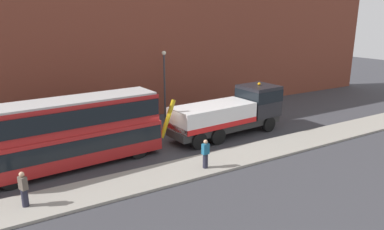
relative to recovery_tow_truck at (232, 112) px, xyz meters
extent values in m
plane|color=#38383D|center=(-5.61, 0.28, -1.76)|extent=(120.00, 120.00, 0.00)
cube|color=gray|center=(-5.61, -3.92, -1.68)|extent=(60.00, 2.80, 0.15)
cube|color=brown|center=(-5.61, 8.35, 6.24)|extent=(60.00, 1.20, 16.00)
cube|color=#2D2D2D|center=(-0.48, -0.04, -0.90)|extent=(9.14, 2.87, 0.55)
cube|color=black|center=(2.71, 0.20, 0.52)|extent=(2.78, 2.78, 2.30)
cube|color=black|center=(2.71, 0.20, 0.97)|extent=(2.81, 2.81, 0.90)
cube|color=silver|center=(-1.78, -0.13, 0.07)|extent=(6.28, 3.04, 1.40)
cube|color=red|center=(-1.78, -0.13, -0.45)|extent=(6.28, 3.09, 0.36)
cylinder|color=#B79914|center=(-5.48, -0.40, 0.37)|extent=(1.25, 0.37, 2.52)
sphere|color=orange|center=(2.71, 0.20, 1.79)|extent=(0.24, 0.24, 0.24)
cylinder|color=black|center=(2.73, 1.31, -1.18)|extent=(1.18, 0.42, 1.16)
cylinder|color=black|center=(2.89, -0.90, -1.18)|extent=(1.18, 0.42, 1.16)
cylinder|color=black|center=(-2.26, 0.95, -1.18)|extent=(1.18, 0.42, 1.16)
cylinder|color=black|center=(-2.09, -1.27, -1.18)|extent=(1.18, 0.42, 1.16)
cylinder|color=black|center=(-3.85, 0.83, -1.18)|extent=(1.18, 0.42, 1.16)
cylinder|color=black|center=(-3.69, -1.39, -1.18)|extent=(1.18, 0.42, 1.16)
cube|color=#AD1E1E|center=(-11.74, -0.04, -0.47)|extent=(11.15, 3.30, 1.90)
cube|color=#AD1E1E|center=(-11.74, -0.04, 1.33)|extent=(10.93, 3.19, 1.70)
cube|color=black|center=(-11.74, -0.04, -0.22)|extent=(11.05, 3.35, 0.90)
cube|color=black|center=(-11.74, -0.04, 1.43)|extent=(10.83, 3.33, 1.00)
cube|color=#B2B2B2|center=(-11.74, -0.04, 2.24)|extent=(10.70, 3.07, 0.12)
cube|color=yellow|center=(-6.24, 0.37, 0.78)|extent=(0.17, 1.50, 0.44)
cylinder|color=black|center=(-7.93, 1.33, -1.24)|extent=(1.06, 0.38, 1.04)
cylinder|color=black|center=(-7.77, -0.83, -1.24)|extent=(1.06, 0.38, 1.04)
cylinder|color=black|center=(-15.11, 0.80, -1.24)|extent=(1.06, 0.38, 1.04)
cylinder|color=black|center=(-14.95, -1.36, -1.24)|extent=(1.06, 0.38, 1.04)
cylinder|color=#232333|center=(-14.55, -3.85, -1.18)|extent=(0.39, 0.39, 0.85)
cube|color=brown|center=(-14.55, -3.85, -0.45)|extent=(0.40, 0.47, 0.62)
sphere|color=tan|center=(-14.55, -3.85, -0.02)|extent=(0.24, 0.24, 0.24)
cylinder|color=#232333|center=(-5.13, -4.45, -1.18)|extent=(0.33, 0.33, 0.85)
cube|color=#1E6084|center=(-5.13, -4.45, -0.45)|extent=(0.43, 0.30, 0.62)
sphere|color=tan|center=(-5.13, -4.45, -0.02)|extent=(0.24, 0.24, 0.24)
cylinder|color=#38383D|center=(-2.45, 6.15, 0.99)|extent=(0.16, 0.16, 5.50)
sphere|color=#EAE5C6|center=(-2.45, 6.15, 3.89)|extent=(0.36, 0.36, 0.36)
camera|label=1|loc=(-15.37, -20.29, 6.84)|focal=33.19mm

